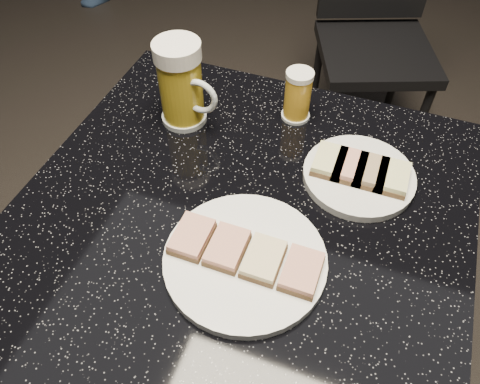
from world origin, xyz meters
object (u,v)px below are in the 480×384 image
beer_mug (181,84)px  chair (375,31)px  beer_tumbler (298,96)px  plate_small (359,176)px  table (240,289)px  plate_large (245,260)px

beer_mug → chair: beer_mug is taller
beer_tumbler → chair: 0.87m
chair → plate_small: bearing=-85.3°
plate_small → table: plate_small is taller
plate_small → chair: bearing=94.7°
plate_small → beer_mug: 0.34m
beer_mug → chair: bearing=74.0°
plate_large → plate_small: size_ratio=1.27×
beer_mug → beer_tumbler: size_ratio=1.61×
plate_large → plate_small: bearing=61.2°
plate_large → chair: 1.17m
beer_mug → chair: 0.98m
plate_small → chair: 0.96m
plate_small → table: size_ratio=0.24×
plate_large → table: plate_large is taller
plate_small → beer_tumbler: size_ratio=1.87×
plate_large → beer_mug: beer_mug is taller
plate_large → table: (-0.04, 0.08, -0.25)m
plate_large → beer_tumbler: 0.34m
plate_small → table: (-0.16, -0.14, -0.25)m
beer_mug → table: bearing=-44.8°
table → chair: (0.08, 1.06, -0.01)m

